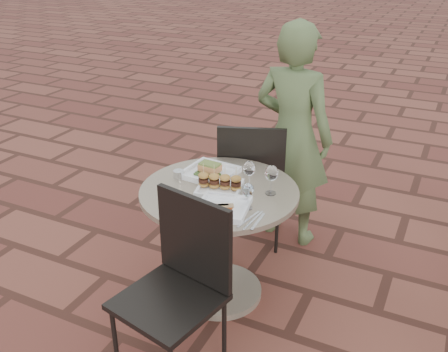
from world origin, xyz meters
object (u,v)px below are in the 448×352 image
at_px(cafe_table, 219,227).
at_px(chair_near, 181,275).
at_px(chair_far, 251,175).
at_px(plate_salmon, 210,172).
at_px(plate_tuna, 223,207).
at_px(diner, 293,136).
at_px(plate_sliders, 220,184).

xyz_separation_m(cafe_table, chair_near, (0.08, -0.57, 0.07)).
height_order(cafe_table, chair_far, chair_far).
relative_size(plate_salmon, plate_tuna, 1.01).
xyz_separation_m(chair_far, plate_salmon, (-0.08, -0.45, 0.20)).
bearing_deg(cafe_table, plate_salmon, 132.99).
relative_size(diner, plate_salmon, 5.12).
bearing_deg(plate_sliders, chair_near, -83.04).
distance_m(cafe_table, plate_tuna, 0.35).
xyz_separation_m(diner, plate_tuna, (-0.03, -1.03, -0.04)).
relative_size(chair_far, plate_sliders, 3.26).
xyz_separation_m(chair_far, plate_tuna, (0.17, -0.80, 0.20)).
bearing_deg(plate_tuna, plate_salmon, 126.44).
height_order(cafe_table, chair_near, chair_near).
bearing_deg(diner, plate_salmon, 75.86).
relative_size(chair_near, plate_salmon, 3.04).
bearing_deg(plate_sliders, chair_far, 95.42).
bearing_deg(chair_far, plate_salmon, 60.04).
bearing_deg(plate_tuna, plate_sliders, 120.47).
distance_m(chair_far, chair_near, 1.17).
relative_size(chair_near, plate_tuna, 3.08).
xyz_separation_m(chair_near, plate_sliders, (-0.07, 0.56, 0.22)).
distance_m(plate_salmon, plate_sliders, 0.21).
height_order(chair_far, plate_sliders, chair_far).
distance_m(chair_near, plate_sliders, 0.61).
xyz_separation_m(chair_far, plate_sliders, (0.06, -0.60, 0.22)).
relative_size(cafe_table, chair_far, 0.97).
relative_size(cafe_table, plate_salmon, 2.95).
height_order(plate_salmon, plate_sliders, plate_sliders).
bearing_deg(diner, plate_tuna, 96.35).
height_order(chair_near, plate_sliders, chair_near).
xyz_separation_m(diner, plate_sliders, (-0.14, -0.84, -0.01)).
bearing_deg(chair_far, plate_sliders, 75.71).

